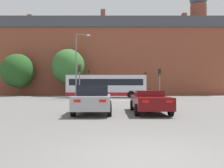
{
  "coord_description": "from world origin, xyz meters",
  "views": [
    {
      "loc": [
        -0.64,
        -4.57,
        1.5
      ],
      "look_at": [
        -0.67,
        22.65,
        1.91
      ],
      "focal_mm": 35.0,
      "sensor_mm": 36.0,
      "label": 1
    }
  ],
  "objects": [
    {
      "name": "traffic_light_far_right",
      "position": [
        5.0,
        32.14,
        2.72
      ],
      "size": [
        0.26,
        0.31,
        4.03
      ],
      "color": "slate",
      "rests_on": "ground_plane"
    },
    {
      "name": "traffic_light_near_left",
      "position": [
        -4.46,
        21.02,
        2.79
      ],
      "size": [
        0.26,
        0.31,
        4.14
      ],
      "color": "slate",
      "rests_on": "ground_plane"
    },
    {
      "name": "tree_distant",
      "position": [
        -16.93,
        33.04,
        4.35
      ],
      "size": [
        5.54,
        5.54,
        7.27
      ],
      "color": "#4C3823",
      "rests_on": "ground_plane"
    },
    {
      "name": "stop_line_strip",
      "position": [
        0.0,
        19.79,
        0.0
      ],
      "size": [
        7.21,
        0.3,
        0.01
      ],
      "primitive_type": "cube",
      "color": "silver",
      "rests_on": "ground_plane"
    },
    {
      "name": "bus_crossing_lead",
      "position": [
        -1.46,
        26.75,
        1.72
      ],
      "size": [
        11.18,
        2.73,
        3.21
      ],
      "rotation": [
        0.0,
        0.0,
        1.57
      ],
      "color": "silver",
      "rests_on": "ground_plane"
    },
    {
      "name": "far_pavement",
      "position": [
        0.0,
        32.47,
        0.01
      ],
      "size": [
        68.01,
        2.5,
        0.01
      ],
      "primitive_type": "cube",
      "color": "#A09B91",
      "rests_on": "ground_plane"
    },
    {
      "name": "traffic_light_far_left",
      "position": [
        -4.59,
        32.13,
        2.95
      ],
      "size": [
        0.26,
        0.31,
        4.41
      ],
      "color": "slate",
      "rests_on": "ground_plane"
    },
    {
      "name": "street_lamp_junction",
      "position": [
        -4.9,
        22.85,
        4.95
      ],
      "size": [
        1.86,
        0.36,
        8.31
      ],
      "color": "slate",
      "rests_on": "ground_plane"
    },
    {
      "name": "car_saloon_left",
      "position": [
        -1.72,
        8.1,
        0.82
      ],
      "size": [
        2.13,
        4.65,
        1.63
      ],
      "rotation": [
        0.0,
        0.0,
        0.01
      ],
      "color": "#9E9EA3",
      "rests_on": "ground_plane"
    },
    {
      "name": "traffic_light_near_right",
      "position": [
        4.89,
        20.74,
        2.48
      ],
      "size": [
        0.26,
        0.31,
        3.65
      ],
      "color": "slate",
      "rests_on": "ground_plane"
    },
    {
      "name": "tree_kerbside",
      "position": [
        -18.63,
        36.3,
        4.85
      ],
      "size": [
        5.22,
        5.22,
        7.6
      ],
      "color": "#4C3823",
      "rests_on": "ground_plane"
    },
    {
      "name": "ground_plane",
      "position": [
        0.0,
        0.0,
        0.0
      ],
      "size": [
        400.0,
        400.0,
        0.0
      ],
      "primitive_type": "plane",
      "color": "#605E5B"
    },
    {
      "name": "tree_by_building",
      "position": [
        -8.21,
        33.08,
        5.11
      ],
      "size": [
        5.67,
        5.67,
        8.09
      ],
      "color": "#4C3823",
      "rests_on": "ground_plane"
    },
    {
      "name": "brick_civic_building",
      "position": [
        -1.88,
        41.03,
        7.51
      ],
      "size": [
        48.39,
        11.82,
        22.0
      ],
      "color": "brown",
      "rests_on": "ground_plane"
    },
    {
      "name": "car_roadster_right",
      "position": [
        1.55,
        8.3,
        0.68
      ],
      "size": [
        2.0,
        4.72,
        1.3
      ],
      "rotation": [
        0.0,
        0.0,
        -0.01
      ],
      "color": "#600C0F",
      "rests_on": "ground_plane"
    },
    {
      "name": "pedestrian_waiting",
      "position": [
        -3.4,
        32.01,
        0.97
      ],
      "size": [
        0.37,
        0.46,
        1.66
      ],
      "rotation": [
        0.0,
        0.0,
        5.15
      ],
      "color": "#333851",
      "rests_on": "ground_plane"
    }
  ]
}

